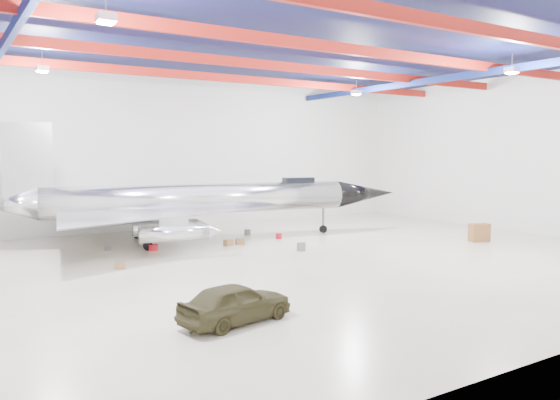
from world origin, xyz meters
TOP-DOWN VIEW (x-y plane):
  - floor at (0.00, 0.00)m, footprint 40.00×40.00m
  - wall_back at (0.00, 15.00)m, footprint 40.00×0.00m
  - wall_right at (20.00, 0.00)m, footprint 0.00×30.00m
  - ceiling at (0.00, 0.00)m, footprint 40.00×40.00m
  - ceiling_structure at (0.00, 0.00)m, footprint 39.50×29.50m
  - jet_aircraft at (-0.54, 8.40)m, footprint 26.54×17.60m
  - jeep at (-6.51, -7.73)m, footprint 4.18×2.30m
  - desk at (14.03, -1.26)m, footprint 1.37×0.97m
  - crate_ply at (-7.39, 2.59)m, footprint 0.53×0.46m
  - toolbox_red at (-4.37, 6.58)m, footprint 0.58×0.52m
  - engine_drum at (2.75, 2.02)m, footprint 0.63×0.63m
  - parts_bin at (0.79, 5.75)m, footprint 0.61×0.54m
  - crate_small at (-6.58, 7.94)m, footprint 0.38×0.31m
  - tool_chest at (3.95, 6.35)m, footprint 0.54×0.54m
  - oil_barrel at (0.00, 5.76)m, footprint 0.57×0.49m
  - spares_box at (3.00, 8.87)m, footprint 0.46×0.46m

SIDE VIEW (x-z plane):
  - floor at x=0.00m, z-range 0.00..0.00m
  - crate_small at x=-6.58m, z-range 0.00..0.25m
  - crate_ply at x=-7.39m, z-range 0.00..0.33m
  - toolbox_red at x=-4.37m, z-range 0.00..0.34m
  - oil_barrel at x=0.00m, z-range 0.00..0.35m
  - parts_bin at x=0.79m, z-range 0.00..0.36m
  - tool_chest at x=3.95m, z-range 0.00..0.36m
  - spares_box at x=3.00m, z-range 0.00..0.39m
  - engine_drum at x=2.75m, z-range 0.00..0.46m
  - desk at x=14.03m, z-range 0.00..1.13m
  - jeep at x=-6.51m, z-range 0.00..1.35m
  - jet_aircraft at x=-0.54m, z-range -1.25..6.02m
  - wall_back at x=0.00m, z-range -14.50..25.50m
  - wall_right at x=20.00m, z-range -9.50..20.50m
  - ceiling_structure at x=0.00m, z-range 9.79..10.86m
  - ceiling at x=0.00m, z-range 11.00..11.00m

